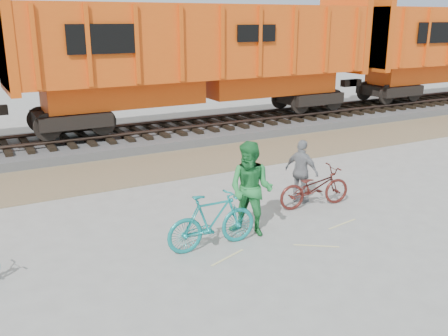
{
  "coord_description": "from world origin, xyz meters",
  "views": [
    {
      "loc": [
        -5.14,
        -8.28,
        4.34
      ],
      "look_at": [
        0.17,
        1.5,
        1.0
      ],
      "focal_mm": 40.0,
      "sensor_mm": 36.0,
      "label": 1
    }
  ],
  "objects_px": {
    "bicycle_teal": "(212,221)",
    "bicycle_maroon": "(315,187)",
    "person_woman": "(302,172)",
    "hopper_car_center": "(202,56)",
    "person_man": "(251,189)"
  },
  "relations": [
    {
      "from": "hopper_car_center",
      "to": "bicycle_teal",
      "type": "height_order",
      "value": "hopper_car_center"
    },
    {
      "from": "bicycle_maroon",
      "to": "person_man",
      "type": "xyz_separation_m",
      "value": [
        -2.18,
        -0.64,
        0.51
      ]
    },
    {
      "from": "hopper_car_center",
      "to": "bicycle_teal",
      "type": "xyz_separation_m",
      "value": [
        -4.37,
        -9.26,
        -2.44
      ]
    },
    {
      "from": "bicycle_teal",
      "to": "person_woman",
      "type": "bearing_deg",
      "value": -67.39
    },
    {
      "from": "bicycle_maroon",
      "to": "person_woman",
      "type": "height_order",
      "value": "person_woman"
    },
    {
      "from": "hopper_car_center",
      "to": "person_man",
      "type": "bearing_deg",
      "value": -110.4
    },
    {
      "from": "bicycle_maroon",
      "to": "person_woman",
      "type": "relative_size",
      "value": 1.18
    },
    {
      "from": "bicycle_teal",
      "to": "bicycle_maroon",
      "type": "relative_size",
      "value": 1.02
    },
    {
      "from": "hopper_car_center",
      "to": "person_woman",
      "type": "relative_size",
      "value": 8.93
    },
    {
      "from": "bicycle_teal",
      "to": "bicycle_maroon",
      "type": "height_order",
      "value": "bicycle_teal"
    },
    {
      "from": "bicycle_maroon",
      "to": "person_man",
      "type": "relative_size",
      "value": 0.93
    },
    {
      "from": "hopper_car_center",
      "to": "bicycle_maroon",
      "type": "relative_size",
      "value": 7.58
    },
    {
      "from": "bicycle_teal",
      "to": "bicycle_maroon",
      "type": "distance_m",
      "value": 3.29
    },
    {
      "from": "hopper_car_center",
      "to": "bicycle_maroon",
      "type": "xyz_separation_m",
      "value": [
        -1.19,
        -8.42,
        -2.52
      ]
    },
    {
      "from": "bicycle_maroon",
      "to": "person_woman",
      "type": "bearing_deg",
      "value": 20.84
    }
  ]
}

